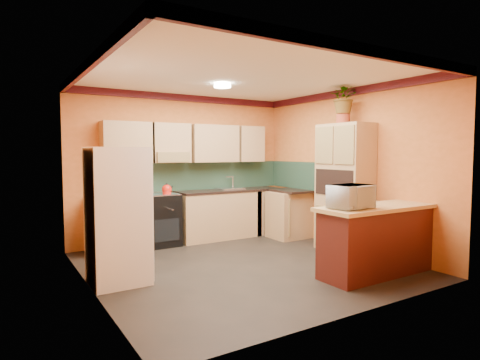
# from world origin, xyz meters

# --- Properties ---
(room_shell) EXTENTS (4.24, 4.24, 2.72)m
(room_shell) POSITION_xyz_m (0.02, 0.28, 2.09)
(room_shell) COLOR black
(room_shell) RESTS_ON ground
(base_cabinets_back) EXTENTS (3.65, 0.60, 0.88)m
(base_cabinets_back) POSITION_xyz_m (0.05, 1.80, 0.44)
(base_cabinets_back) COLOR tan
(base_cabinets_back) RESTS_ON ground
(countertop_back) EXTENTS (3.65, 0.62, 0.04)m
(countertop_back) POSITION_xyz_m (0.05, 1.80, 0.90)
(countertop_back) COLOR black
(countertop_back) RESTS_ON base_cabinets_back
(stove) EXTENTS (0.58, 0.58, 0.91)m
(stove) POSITION_xyz_m (-0.57, 1.80, 0.46)
(stove) COLOR black
(stove) RESTS_ON ground
(kettle) EXTENTS (0.21, 0.21, 0.18)m
(kettle) POSITION_xyz_m (-0.47, 1.75, 1.00)
(kettle) COLOR red
(kettle) RESTS_ON stove
(sink) EXTENTS (0.48, 0.40, 0.03)m
(sink) POSITION_xyz_m (0.83, 1.80, 0.94)
(sink) COLOR silver
(sink) RESTS_ON countertop_back
(base_cabinets_right) EXTENTS (0.60, 0.80, 0.88)m
(base_cabinets_right) POSITION_xyz_m (1.80, 1.13, 0.44)
(base_cabinets_right) COLOR tan
(base_cabinets_right) RESTS_ON ground
(countertop_right) EXTENTS (0.62, 0.80, 0.04)m
(countertop_right) POSITION_xyz_m (1.80, 1.13, 0.90)
(countertop_right) COLOR black
(countertop_right) RESTS_ON base_cabinets_right
(fridge) EXTENTS (0.68, 0.66, 1.70)m
(fridge) POSITION_xyz_m (-1.75, 0.16, 0.85)
(fridge) COLOR white
(fridge) RESTS_ON ground
(pantry) EXTENTS (0.48, 0.90, 2.10)m
(pantry) POSITION_xyz_m (1.85, -0.18, 1.05)
(pantry) COLOR tan
(pantry) RESTS_ON ground
(fern_pot) EXTENTS (0.22, 0.22, 0.16)m
(fern_pot) POSITION_xyz_m (1.85, -0.13, 2.18)
(fern_pot) COLOR #963B24
(fern_pot) RESTS_ON pantry
(fern) EXTENTS (0.54, 0.49, 0.53)m
(fern) POSITION_xyz_m (1.85, -0.13, 2.52)
(fern) COLOR tan
(fern) RESTS_ON fern_pot
(breakfast_bar) EXTENTS (1.80, 0.55, 0.88)m
(breakfast_bar) POSITION_xyz_m (1.34, -1.32, 0.44)
(breakfast_bar) COLOR #501412
(breakfast_bar) RESTS_ON ground
(bar_top) EXTENTS (1.90, 0.65, 0.05)m
(bar_top) POSITION_xyz_m (1.34, -1.32, 0.91)
(bar_top) COLOR #AF7D55
(bar_top) RESTS_ON breakfast_bar
(microwave) EXTENTS (0.58, 0.42, 0.30)m
(microwave) POSITION_xyz_m (0.78, -1.32, 1.08)
(microwave) COLOR white
(microwave) RESTS_ON bar_top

